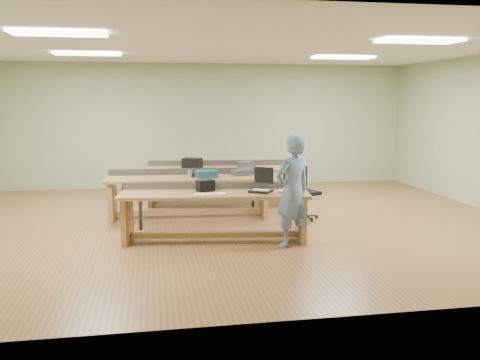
{
  "coord_description": "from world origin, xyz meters",
  "views": [
    {
      "loc": [
        -1.34,
        -8.52,
        2.13
      ],
      "look_at": [
        0.02,
        -0.6,
        0.85
      ],
      "focal_mm": 38.0,
      "sensor_mm": 36.0,
      "label": 1
    }
  ],
  "objects_px": {
    "laptop_base": "(261,191)",
    "parts_bin_grey": "(243,172)",
    "parts_bin_teal": "(206,174)",
    "workbench_mid": "(189,187)",
    "workbench_back": "(223,176)",
    "mug": "(194,174)",
    "camera_bag": "(205,186)",
    "drinks_can": "(190,174)",
    "task_chair": "(303,200)",
    "person": "(293,191)",
    "workbench_front": "(215,205)"
  },
  "relations": [
    {
      "from": "laptop_base",
      "to": "parts_bin_grey",
      "type": "xyz_separation_m",
      "value": [
        0.05,
        1.8,
        0.04
      ]
    },
    {
      "from": "laptop_base",
      "to": "parts_bin_teal",
      "type": "bearing_deg",
      "value": 146.35
    },
    {
      "from": "parts_bin_teal",
      "to": "parts_bin_grey",
      "type": "distance_m",
      "value": 0.73
    },
    {
      "from": "workbench_mid",
      "to": "workbench_back",
      "type": "distance_m",
      "value": 1.4
    },
    {
      "from": "parts_bin_teal",
      "to": "mug",
      "type": "height_order",
      "value": "parts_bin_teal"
    },
    {
      "from": "laptop_base",
      "to": "camera_bag",
      "type": "height_order",
      "value": "camera_bag"
    },
    {
      "from": "parts_bin_grey",
      "to": "drinks_can",
      "type": "distance_m",
      "value": 1.0
    },
    {
      "from": "workbench_back",
      "to": "task_chair",
      "type": "distance_m",
      "value": 2.03
    },
    {
      "from": "workbench_mid",
      "to": "person",
      "type": "height_order",
      "value": "person"
    },
    {
      "from": "parts_bin_teal",
      "to": "drinks_can",
      "type": "relative_size",
      "value": 2.7
    },
    {
      "from": "person",
      "to": "drinks_can",
      "type": "bearing_deg",
      "value": -80.16
    },
    {
      "from": "parts_bin_grey",
      "to": "drinks_can",
      "type": "relative_size",
      "value": 2.92
    },
    {
      "from": "task_chair",
      "to": "drinks_can",
      "type": "relative_size",
      "value": 6.96
    },
    {
      "from": "camera_bag",
      "to": "mug",
      "type": "xyz_separation_m",
      "value": [
        -0.05,
        1.54,
        -0.03
      ]
    },
    {
      "from": "camera_bag",
      "to": "drinks_can",
      "type": "relative_size",
      "value": 1.89
    },
    {
      "from": "workbench_mid",
      "to": "camera_bag",
      "type": "xyz_separation_m",
      "value": [
        0.14,
        -1.51,
        0.28
      ]
    },
    {
      "from": "workbench_mid",
      "to": "laptop_base",
      "type": "bearing_deg",
      "value": -57.84
    },
    {
      "from": "mug",
      "to": "drinks_can",
      "type": "height_order",
      "value": "drinks_can"
    },
    {
      "from": "task_chair",
      "to": "mug",
      "type": "height_order",
      "value": "task_chair"
    },
    {
      "from": "workbench_front",
      "to": "person",
      "type": "xyz_separation_m",
      "value": [
        1.08,
        -0.49,
        0.27
      ]
    },
    {
      "from": "workbench_front",
      "to": "camera_bag",
      "type": "xyz_separation_m",
      "value": [
        -0.13,
        0.1,
        0.28
      ]
    },
    {
      "from": "workbench_mid",
      "to": "parts_bin_grey",
      "type": "height_order",
      "value": "workbench_mid"
    },
    {
      "from": "workbench_mid",
      "to": "mug",
      "type": "height_order",
      "value": "workbench_mid"
    },
    {
      "from": "parts_bin_grey",
      "to": "task_chair",
      "type": "bearing_deg",
      "value": -25.9
    },
    {
      "from": "laptop_base",
      "to": "parts_bin_teal",
      "type": "distance_m",
      "value": 1.74
    },
    {
      "from": "workbench_back",
      "to": "laptop_base",
      "type": "bearing_deg",
      "value": -80.43
    },
    {
      "from": "camera_bag",
      "to": "parts_bin_grey",
      "type": "xyz_separation_m",
      "value": [
        0.86,
        1.56,
        -0.03
      ]
    },
    {
      "from": "mug",
      "to": "parts_bin_teal",
      "type": "bearing_deg",
      "value": -38.74
    },
    {
      "from": "camera_bag",
      "to": "drinks_can",
      "type": "xyz_separation_m",
      "value": [
        -0.13,
        1.41,
        -0.02
      ]
    },
    {
      "from": "workbench_front",
      "to": "workbench_mid",
      "type": "xyz_separation_m",
      "value": [
        -0.27,
        1.62,
        0.0
      ]
    },
    {
      "from": "laptop_base",
      "to": "workbench_mid",
      "type": "bearing_deg",
      "value": 152.87
    },
    {
      "from": "workbench_back",
      "to": "workbench_front",
      "type": "bearing_deg",
      "value": -94.31
    },
    {
      "from": "workbench_back",
      "to": "mug",
      "type": "distance_m",
      "value": 1.34
    },
    {
      "from": "workbench_front",
      "to": "laptop_base",
      "type": "xyz_separation_m",
      "value": [
        0.68,
        -0.14,
        0.21
      ]
    },
    {
      "from": "workbench_front",
      "to": "parts_bin_grey",
      "type": "distance_m",
      "value": 1.83
    },
    {
      "from": "drinks_can",
      "to": "parts_bin_teal",
      "type": "bearing_deg",
      "value": -7.71
    },
    {
      "from": "laptop_base",
      "to": "task_chair",
      "type": "xyz_separation_m",
      "value": [
        1.06,
        1.31,
        -0.43
      ]
    },
    {
      "from": "workbench_mid",
      "to": "parts_bin_teal",
      "type": "height_order",
      "value": "parts_bin_teal"
    },
    {
      "from": "drinks_can",
      "to": "parts_bin_grey",
      "type": "bearing_deg",
      "value": 8.59
    },
    {
      "from": "workbench_front",
      "to": "workbench_mid",
      "type": "relative_size",
      "value": 0.98
    },
    {
      "from": "workbench_front",
      "to": "workbench_back",
      "type": "distance_m",
      "value": 2.82
    },
    {
      "from": "camera_bag",
      "to": "parts_bin_teal",
      "type": "xyz_separation_m",
      "value": [
        0.16,
        1.37,
        -0.02
      ]
    },
    {
      "from": "workbench_front",
      "to": "drinks_can",
      "type": "relative_size",
      "value": 21.71
    },
    {
      "from": "person",
      "to": "parts_bin_teal",
      "type": "relative_size",
      "value": 4.56
    },
    {
      "from": "workbench_back",
      "to": "mug",
      "type": "relative_size",
      "value": 24.49
    },
    {
      "from": "workbench_back",
      "to": "parts_bin_teal",
      "type": "distance_m",
      "value": 1.4
    },
    {
      "from": "laptop_base",
      "to": "task_chair",
      "type": "distance_m",
      "value": 1.74
    },
    {
      "from": "parts_bin_teal",
      "to": "task_chair",
      "type": "bearing_deg",
      "value": -10.06
    },
    {
      "from": "workbench_mid",
      "to": "task_chair",
      "type": "height_order",
      "value": "task_chair"
    },
    {
      "from": "workbench_back",
      "to": "parts_bin_grey",
      "type": "xyz_separation_m",
      "value": [
        0.22,
        -1.1,
        0.24
      ]
    }
  ]
}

